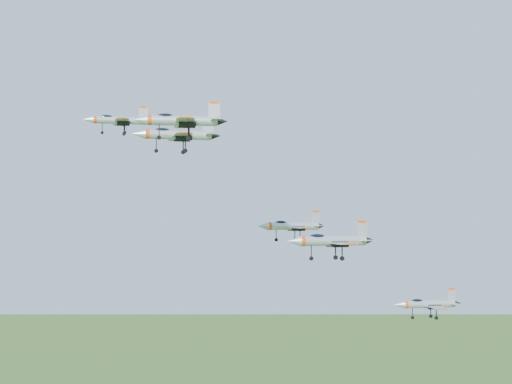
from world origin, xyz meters
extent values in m
cylinder|color=#A1A7AD|center=(-11.44, 7.40, 151.82)|extent=(8.12, 1.30, 1.17)
cone|color=#A1A7AD|center=(-16.30, 7.32, 151.82)|extent=(1.64, 1.20, 1.17)
cone|color=black|center=(-6.76, 7.48, 151.82)|extent=(1.28, 1.02, 0.99)
ellipsoid|color=black|center=(-13.42, 7.37, 152.26)|extent=(1.99, 0.87, 0.74)
cube|color=#A1A7AD|center=(-11.22, 4.89, 151.59)|extent=(2.13, 3.99, 0.13)
cube|color=#A1A7AD|center=(-11.30, 9.92, 151.59)|extent=(2.13, 3.99, 0.13)
cube|color=#A1A7AD|center=(-7.75, 7.46, 153.03)|extent=(1.35, 0.13, 1.89)
cube|color=#C3420D|center=(-7.75, 7.46, 154.02)|extent=(0.99, 0.14, 0.31)
cylinder|color=#A1A7AD|center=(-2.60, 3.74, 149.35)|extent=(10.27, 1.54, 1.48)
cone|color=#A1A7AD|center=(-8.76, 3.71, 149.35)|extent=(2.06, 1.49, 1.48)
cone|color=black|center=(3.33, 3.78, 149.35)|extent=(1.60, 1.27, 1.26)
ellipsoid|color=black|center=(-5.11, 3.73, 149.91)|extent=(2.52, 1.08, 0.94)
cube|color=#A1A7AD|center=(-2.36, 0.55, 149.06)|extent=(2.65, 5.03, 0.16)
cube|color=#A1A7AD|center=(-2.39, 6.94, 149.06)|extent=(2.65, 5.03, 0.16)
cube|color=#A1A7AD|center=(2.07, 3.77, 150.89)|extent=(1.71, 0.15, 2.40)
cube|color=#C3420D|center=(2.07, 3.77, 152.14)|extent=(1.26, 0.17, 0.40)
cylinder|color=#A1A7AD|center=(-4.39, -15.58, 148.95)|extent=(9.01, 2.03, 1.29)
cone|color=#A1A7AD|center=(-9.73, -15.13, 148.95)|extent=(1.89, 1.43, 1.29)
cone|color=black|center=(0.75, -16.01, 148.95)|extent=(1.48, 1.21, 1.10)
ellipsoid|color=black|center=(-6.57, -15.40, 149.44)|extent=(2.25, 1.11, 0.82)
cube|color=#A1A7AD|center=(-4.42, -18.37, 148.70)|extent=(2.64, 4.54, 0.14)
cube|color=#A1A7AD|center=(-3.96, -12.82, 148.70)|extent=(2.64, 4.54, 0.14)
cube|color=#A1A7AD|center=(-0.33, -15.92, 150.29)|extent=(1.49, 0.24, 2.09)
cube|color=#C3420D|center=(-0.33, -15.92, 151.39)|extent=(1.10, 0.23, 0.35)
cylinder|color=#A1A7AD|center=(17.53, 9.52, 135.06)|extent=(9.21, 2.38, 1.32)
cone|color=#A1A7AD|center=(12.09, 8.88, 135.06)|extent=(1.97, 1.52, 1.32)
cone|color=black|center=(22.77, 10.13, 135.06)|extent=(1.54, 1.28, 1.12)
ellipsoid|color=black|center=(15.32, 9.26, 135.56)|extent=(2.33, 1.20, 0.84)
cube|color=#A1A7AD|center=(18.06, 6.72, 134.81)|extent=(2.84, 4.70, 0.14)
cube|color=#A1A7AD|center=(17.40, 12.36, 134.81)|extent=(2.84, 4.70, 0.14)
cube|color=#A1A7AD|center=(21.66, 10.00, 136.43)|extent=(1.52, 0.30, 2.13)
cube|color=#C3420D|center=(21.66, 10.00, 137.55)|extent=(1.12, 0.27, 0.35)
cylinder|color=#A1A7AD|center=(16.00, -15.26, 133.40)|extent=(9.38, 1.81, 1.35)
cone|color=#A1A7AD|center=(10.42, -15.54, 133.40)|extent=(1.93, 1.44, 1.35)
cone|color=black|center=(21.38, -14.99, 133.40)|extent=(1.51, 1.22, 1.14)
ellipsoid|color=black|center=(13.73, -15.38, 133.90)|extent=(2.32, 1.08, 0.85)
cube|color=#A1A7AD|center=(16.35, -18.15, 133.14)|extent=(2.61, 4.67, 0.14)
cube|color=#A1A7AD|center=(16.06, -12.36, 133.14)|extent=(2.61, 4.67, 0.14)
cube|color=#A1A7AD|center=(20.24, -15.05, 134.79)|extent=(1.56, 0.20, 2.17)
cube|color=#C3420D|center=(20.24, -15.05, 135.93)|extent=(1.14, 0.20, 0.36)
cylinder|color=#A1A7AD|center=(34.53, -6.18, 123.35)|extent=(8.10, 1.52, 1.16)
cone|color=#A1A7AD|center=(29.70, -5.97, 123.35)|extent=(1.66, 1.23, 1.16)
cone|color=black|center=(39.18, -6.39, 123.35)|extent=(1.30, 1.04, 0.99)
ellipsoid|color=black|center=(32.57, -6.10, 123.79)|extent=(2.00, 0.92, 0.74)
cube|color=#A1A7AD|center=(34.60, -8.70, 123.13)|extent=(2.23, 4.03, 0.13)
cube|color=#A1A7AD|center=(34.82, -3.69, 123.13)|extent=(2.23, 4.03, 0.13)
cube|color=#A1A7AD|center=(38.20, -6.35, 124.56)|extent=(1.35, 0.17, 1.88)
cube|color=#C3420D|center=(38.20, -6.35, 125.54)|extent=(0.99, 0.17, 0.31)
camera|label=1|loc=(-15.75, -106.29, 136.58)|focal=50.00mm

